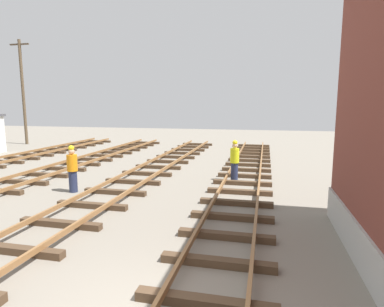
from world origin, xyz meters
name	(u,v)px	position (x,y,z in m)	size (l,w,h in m)	color
utility_pole_far	(23,91)	(-18.60, 19.83, 4.60)	(1.80, 0.24, 8.80)	brown
track_worker_foreground	(235,161)	(0.41, 10.04, 0.93)	(0.40, 0.40, 1.87)	#262D4C
track_worker_distant	(72,169)	(-5.63, 6.80, 0.93)	(0.40, 0.40, 1.87)	#262D4C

